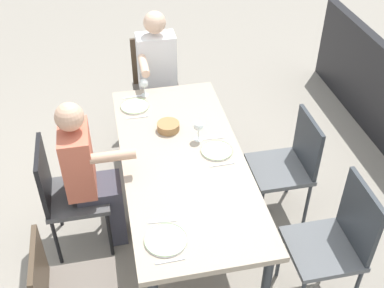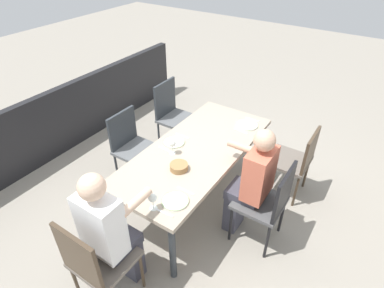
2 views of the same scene
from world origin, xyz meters
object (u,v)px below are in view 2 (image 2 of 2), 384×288
object	(u,v)px
diner_woman_green	(251,182)
bread_basket	(179,167)
plate_0	(247,125)
diner_man_white	(111,232)
dining_table	(195,154)
wine_glass_2	(153,198)
chair_head_east	(95,261)
plate_1	(174,142)
plate_2	(175,201)
wine_glass_1	(172,144)
chair_west_south	(172,112)
chair_west_north	(296,158)
chair_mid_north	(269,201)
chair_mid_south	(132,144)

from	to	relation	value
diner_woman_green	bread_basket	world-z (taller)	diner_woman_green
plate_0	diner_man_white	bearing A→B (deg)	-6.99
dining_table	diner_man_white	xyz separation A→B (m)	(1.21, 0.00, 0.01)
diner_woman_green	wine_glass_2	distance (m)	0.97
plate_0	bread_basket	xyz separation A→B (m)	(1.06, -0.19, 0.02)
chair_head_east	plate_1	world-z (taller)	chair_head_east
diner_woman_green	plate_2	distance (m)	0.77
dining_table	wine_glass_1	size ratio (longest dim) A/B	11.88
chair_west_south	wine_glass_1	distance (m)	1.21
chair_west_north	wine_glass_1	bearing A→B (deg)	-46.72
chair_mid_north	chair_west_north	bearing A→B (deg)	-179.78
chair_mid_north	plate_2	distance (m)	0.90
dining_table	diner_woman_green	world-z (taller)	diner_woman_green
plate_0	bread_basket	distance (m)	1.08
dining_table	plate_0	xyz separation A→B (m)	(-0.71, 0.24, 0.08)
chair_mid_south	bread_basket	xyz separation A→B (m)	(0.29, 0.90, 0.26)
chair_mid_south	diner_woman_green	xyz separation A→B (m)	(-0.00, 1.50, 0.15)
plate_0	wine_glass_1	size ratio (longest dim) A/B	1.57
plate_1	chair_mid_south	bearing A→B (deg)	-86.87
plate_1	wine_glass_1	size ratio (longest dim) A/B	1.42
chair_mid_north	plate_0	bearing A→B (deg)	-141.54
chair_west_north	chair_head_east	distance (m)	2.30
plate_0	wine_glass_2	world-z (taller)	wine_glass_2
wine_glass_1	wine_glass_2	distance (m)	0.75
plate_0	bread_basket	world-z (taller)	bread_basket
chair_mid_north	plate_2	bearing A→B (deg)	-42.07
chair_west_south	plate_2	bearing A→B (deg)	37.32
chair_mid_north	bread_basket	distance (m)	0.89
chair_west_south	plate_2	world-z (taller)	chair_west_south
chair_mid_north	wine_glass_1	distance (m)	1.06
plate_2	wine_glass_2	distance (m)	0.21
chair_mid_north	chair_mid_south	distance (m)	1.70
dining_table	chair_mid_south	bearing A→B (deg)	-85.78
diner_man_white	wine_glass_1	xyz separation A→B (m)	(-1.02, -0.15, 0.17)
plate_0	bread_basket	bearing A→B (deg)	-10.16
plate_0	chair_west_north	bearing A→B (deg)	93.90
chair_west_south	chair_mid_south	xyz separation A→B (m)	(0.81, 0.00, -0.03)
plate_1	plate_2	world-z (taller)	same
chair_head_east	plate_1	bearing A→B (deg)	-169.59
dining_table	chair_west_north	world-z (taller)	chair_west_north
diner_man_white	plate_1	size ratio (longest dim) A/B	5.65
wine_glass_1	chair_mid_south	bearing A→B (deg)	-100.28
chair_west_south	bread_basket	size ratio (longest dim) A/B	5.68
chair_mid_south	chair_head_east	xyz separation A→B (m)	(1.33, 0.85, 0.03)
chair_west_south	plate_0	distance (m)	1.11
wine_glass_2	diner_man_white	bearing A→B (deg)	-25.52
chair_mid_north	wine_glass_1	size ratio (longest dim) A/B	5.67
dining_table	chair_mid_south	world-z (taller)	chair_mid_south
chair_mid_north	plate_0	distance (m)	1.01
wine_glass_1	plate_2	world-z (taller)	wine_glass_1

